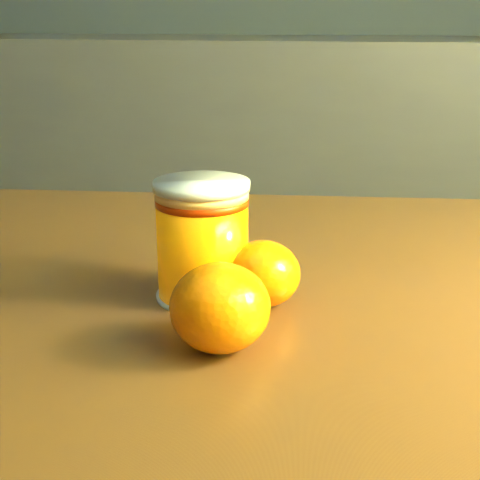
# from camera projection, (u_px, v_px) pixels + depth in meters

# --- Properties ---
(kitchen_counter) EXTENTS (3.15, 0.60, 0.90)m
(kitchen_counter) POSITION_uv_depth(u_px,v_px,m) (76.00, 196.00, 1.96)
(kitchen_counter) COLOR #46454A
(kitchen_counter) RESTS_ON ground
(table) EXTENTS (1.06, 0.81, 0.73)m
(table) POSITION_uv_depth(u_px,v_px,m) (304.00, 401.00, 0.57)
(table) COLOR #5A3616
(table) RESTS_ON ground
(juice_glass) EXTENTS (0.08, 0.08, 0.09)m
(juice_glass) POSITION_uv_depth(u_px,v_px,m) (203.00, 241.00, 0.53)
(juice_glass) COLOR orange
(juice_glass) RESTS_ON table
(orange_front) EXTENTS (0.09, 0.09, 0.06)m
(orange_front) POSITION_uv_depth(u_px,v_px,m) (220.00, 308.00, 0.45)
(orange_front) COLOR orange
(orange_front) RESTS_ON table
(orange_back) EXTENTS (0.08, 0.08, 0.05)m
(orange_back) POSITION_uv_depth(u_px,v_px,m) (263.00, 274.00, 0.52)
(orange_back) COLOR orange
(orange_back) RESTS_ON table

